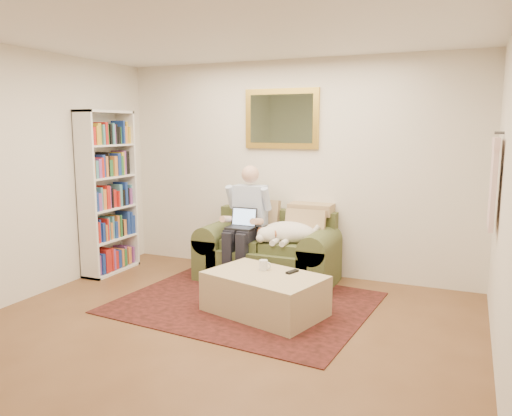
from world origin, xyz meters
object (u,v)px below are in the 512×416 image
Objects in this scene: seated_man at (244,224)px; bookshelf at (108,193)px; sofa at (268,257)px; ottoman at (265,294)px; laptop at (242,223)px; coffee_mug at (263,265)px; sleeping_dog at (289,232)px.

seated_man is 1.77m from bookshelf.
ottoman is (0.38, -1.05, -0.08)m from sofa.
seated_man is at bearing 124.82° from ottoman.
laptop is 1.75m from bookshelf.
sofa is at bearing 109.00° from coffee_mug.
sofa is at bearing 13.19° from bookshelf.
laptop is 0.16× the size of bookshelf.
bookshelf is (-1.95, -0.46, 0.72)m from sofa.
sofa is 16.11× the size of coffee_mug.
ottoman is at bearing -84.45° from sleeping_dog.
sleeping_dog reaches higher than ottoman.
sleeping_dog is at bearing 7.13° from seated_man.
sofa is 0.99m from coffee_mug.
seated_man is 13.55× the size of coffee_mug.
coffee_mug is (0.32, -0.92, 0.17)m from sofa.
laptop is at bearing 128.19° from coffee_mug.
ottoman is 10.97× the size of coffee_mug.
bookshelf is at bearing 165.87° from ottoman.
seated_man is at bearing 125.87° from coffee_mug.
sleeping_dog is (0.29, -0.08, 0.34)m from sofa.
ottoman is 0.29m from coffee_mug.
seated_man is 0.07m from laptop.
sleeping_dog reaches higher than coffee_mug.
laptop is 0.47× the size of sleeping_dog.
bookshelf is (-2.27, 0.46, 0.55)m from coffee_mug.
coffee_mug is (0.56, -0.71, -0.26)m from laptop.
ottoman is (0.62, -0.84, -0.51)m from laptop.
sleeping_dog is at bearing 91.89° from coffee_mug.
seated_man is 1.19m from ottoman.
bookshelf is at bearing -169.74° from seated_man.
seated_man reaches higher than sleeping_dog.
bookshelf reaches higher than sofa.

